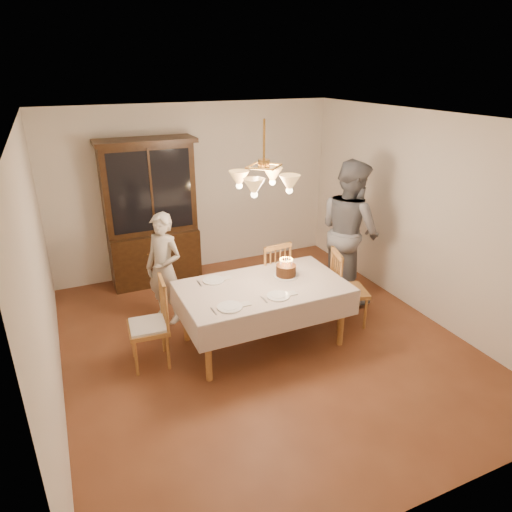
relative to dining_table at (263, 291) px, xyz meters
name	(u,v)px	position (x,y,z in m)	size (l,w,h in m)	color
ground	(263,342)	(0.00, 0.00, -0.68)	(5.00, 5.00, 0.00)	brown
room_shell	(264,217)	(0.00, 0.00, 0.90)	(5.00, 5.00, 5.00)	white
dining_table	(263,291)	(0.00, 0.00, 0.00)	(1.90, 1.10, 0.76)	#98612C
china_hutch	(151,216)	(-0.77, 2.25, 0.36)	(1.38, 0.54, 2.16)	black
chair_far_side	(270,279)	(0.43, 0.71, -0.24)	(0.48, 0.47, 1.00)	#98612C
chair_left_end	(149,327)	(-1.31, 0.13, -0.23)	(0.45, 0.47, 1.00)	#98612C
chair_right_end	(348,292)	(1.18, -0.02, -0.24)	(0.52, 0.54, 1.00)	#98612C
elderly_woman	(164,269)	(-0.91, 1.00, 0.04)	(0.53, 0.35, 1.45)	beige
adult_in_grey	(349,231)	(1.61, 0.64, 0.30)	(0.96, 0.75, 1.97)	slate
birthday_cake	(286,271)	(0.36, 0.12, 0.14)	(0.30, 0.30, 0.23)	white
place_setting_near_left	(231,307)	(-0.52, -0.33, 0.08)	(0.41, 0.27, 0.02)	white
place_setting_near_right	(279,296)	(0.05, -0.31, 0.08)	(0.40, 0.25, 0.02)	white
place_setting_far_left	(215,280)	(-0.47, 0.35, 0.08)	(0.40, 0.26, 0.02)	white
chandelier	(264,181)	(0.00, 0.00, 1.29)	(0.62, 0.62, 0.73)	#BF8C3F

